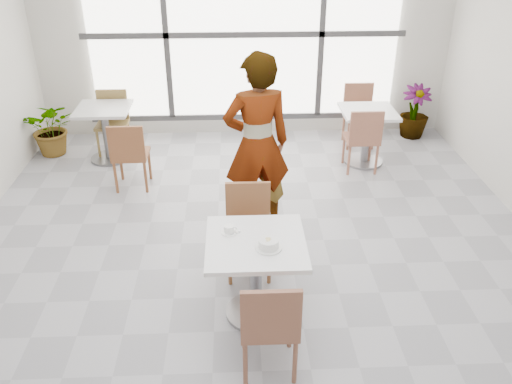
{
  "coord_description": "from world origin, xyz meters",
  "views": [
    {
      "loc": [
        -0.17,
        -4.16,
        3.12
      ],
      "look_at": [
        0.0,
        -0.3,
        1.0
      ],
      "focal_mm": 36.95,
      "sensor_mm": 36.0,
      "label": 1
    }
  ],
  "objects_px": {
    "chair_near": "(270,322)",
    "plant_right": "(414,112)",
    "bg_chair_left_far": "(113,118)",
    "chair_far": "(248,223)",
    "bg_chair_right_far": "(359,110)",
    "bg_chair_right_near": "(363,136)",
    "person": "(257,144)",
    "coffee_cup": "(229,230)",
    "bg_chair_left_near": "(129,152)",
    "oatmeal_bowl": "(269,244)",
    "bg_table_right": "(367,129)",
    "main_table": "(256,264)",
    "plant_left": "(52,128)",
    "bg_table_left": "(105,126)"
  },
  "relations": [
    {
      "from": "chair_near",
      "to": "plant_right",
      "type": "height_order",
      "value": "chair_near"
    },
    {
      "from": "bg_chair_left_far",
      "to": "chair_far",
      "type": "bearing_deg",
      "value": -57.59
    },
    {
      "from": "chair_near",
      "to": "bg_chair_right_far",
      "type": "distance_m",
      "value": 4.61
    },
    {
      "from": "bg_chair_right_near",
      "to": "plant_right",
      "type": "bearing_deg",
      "value": -132.08
    },
    {
      "from": "bg_chair_right_near",
      "to": "bg_chair_left_far",
      "type": "bearing_deg",
      "value": -13.7
    },
    {
      "from": "person",
      "to": "bg_chair_right_near",
      "type": "relative_size",
      "value": 2.2
    },
    {
      "from": "coffee_cup",
      "to": "bg_chair_left_near",
      "type": "distance_m",
      "value": 2.54
    },
    {
      "from": "chair_far",
      "to": "oatmeal_bowl",
      "type": "distance_m",
      "value": 0.84
    },
    {
      "from": "person",
      "to": "bg_table_right",
      "type": "distance_m",
      "value": 2.21
    },
    {
      "from": "main_table",
      "to": "coffee_cup",
      "type": "distance_m",
      "value": 0.36
    },
    {
      "from": "oatmeal_bowl",
      "to": "plant_right",
      "type": "distance_m",
      "value": 4.68
    },
    {
      "from": "coffee_cup",
      "to": "bg_chair_left_far",
      "type": "height_order",
      "value": "bg_chair_left_far"
    },
    {
      "from": "bg_chair_right_near",
      "to": "plant_right",
      "type": "relative_size",
      "value": 1.1
    },
    {
      "from": "oatmeal_bowl",
      "to": "plant_left",
      "type": "relative_size",
      "value": 0.27
    },
    {
      "from": "coffee_cup",
      "to": "bg_chair_right_near",
      "type": "bearing_deg",
      "value": 56.38
    },
    {
      "from": "coffee_cup",
      "to": "bg_table_left",
      "type": "xyz_separation_m",
      "value": [
        -1.68,
        3.1,
        -0.29
      ]
    },
    {
      "from": "bg_chair_right_far",
      "to": "bg_table_left",
      "type": "bearing_deg",
      "value": -173.04
    },
    {
      "from": "bg_table_left",
      "to": "chair_far",
      "type": "bearing_deg",
      "value": -54.15
    },
    {
      "from": "oatmeal_bowl",
      "to": "bg_table_right",
      "type": "relative_size",
      "value": 0.28
    },
    {
      "from": "oatmeal_bowl",
      "to": "bg_chair_right_near",
      "type": "relative_size",
      "value": 0.24
    },
    {
      "from": "main_table",
      "to": "bg_chair_left_near",
      "type": "height_order",
      "value": "bg_chair_left_near"
    },
    {
      "from": "bg_chair_left_far",
      "to": "bg_table_left",
      "type": "bearing_deg",
      "value": -98.44
    },
    {
      "from": "oatmeal_bowl",
      "to": "coffee_cup",
      "type": "bearing_deg",
      "value": 142.58
    },
    {
      "from": "bg_chair_left_near",
      "to": "bg_chair_right_far",
      "type": "height_order",
      "value": "same"
    },
    {
      "from": "bg_chair_right_near",
      "to": "plant_right",
      "type": "distance_m",
      "value": 1.56
    },
    {
      "from": "chair_near",
      "to": "chair_far",
      "type": "relative_size",
      "value": 1.0
    },
    {
      "from": "chair_near",
      "to": "coffee_cup",
      "type": "height_order",
      "value": "chair_near"
    },
    {
      "from": "bg_chair_left_far",
      "to": "bg_chair_right_far",
      "type": "xyz_separation_m",
      "value": [
        3.5,
        0.15,
        0.0
      ]
    },
    {
      "from": "coffee_cup",
      "to": "bg_chair_left_near",
      "type": "xyz_separation_m",
      "value": [
        -1.21,
        2.21,
        -0.28
      ]
    },
    {
      "from": "person",
      "to": "bg_chair_right_near",
      "type": "distance_m",
      "value": 1.95
    },
    {
      "from": "person",
      "to": "bg_chair_left_near",
      "type": "bearing_deg",
      "value": -42.65
    },
    {
      "from": "chair_far",
      "to": "coffee_cup",
      "type": "height_order",
      "value": "chair_far"
    },
    {
      "from": "person",
      "to": "bg_chair_left_far",
      "type": "bearing_deg",
      "value": -59.01
    },
    {
      "from": "coffee_cup",
      "to": "person",
      "type": "distance_m",
      "value": 1.36
    },
    {
      "from": "chair_far",
      "to": "bg_table_right",
      "type": "relative_size",
      "value": 1.16
    },
    {
      "from": "chair_near",
      "to": "bg_chair_left_far",
      "type": "height_order",
      "value": "same"
    },
    {
      "from": "bg_chair_left_near",
      "to": "chair_far",
      "type": "bearing_deg",
      "value": 129.64
    },
    {
      "from": "bg_table_right",
      "to": "plant_left",
      "type": "xyz_separation_m",
      "value": [
        -4.29,
        0.49,
        -0.1
      ]
    },
    {
      "from": "chair_near",
      "to": "person",
      "type": "xyz_separation_m",
      "value": [
        0.01,
        2.12,
        0.46
      ]
    },
    {
      "from": "main_table",
      "to": "person",
      "type": "distance_m",
      "value": 1.52
    },
    {
      "from": "person",
      "to": "bg_chair_left_far",
      "type": "distance_m",
      "value": 2.86
    },
    {
      "from": "chair_near",
      "to": "plant_left",
      "type": "xyz_separation_m",
      "value": [
        -2.75,
        4.13,
        -0.11
      ]
    },
    {
      "from": "chair_near",
      "to": "plant_right",
      "type": "distance_m",
      "value": 5.16
    },
    {
      "from": "plant_left",
      "to": "coffee_cup",
      "type": "bearing_deg",
      "value": -53.44
    },
    {
      "from": "bg_chair_right_far",
      "to": "plant_right",
      "type": "bearing_deg",
      "value": 12.31
    },
    {
      "from": "person",
      "to": "plant_left",
      "type": "bearing_deg",
      "value": -48.0
    },
    {
      "from": "bg_chair_right_far",
      "to": "coffee_cup",
      "type": "bearing_deg",
      "value": -117.78
    },
    {
      "from": "main_table",
      "to": "bg_table_left",
      "type": "relative_size",
      "value": 1.07
    },
    {
      "from": "bg_table_left",
      "to": "bg_chair_right_near",
      "type": "bearing_deg",
      "value": -8.88
    },
    {
      "from": "person",
      "to": "bg_table_left",
      "type": "distance_m",
      "value": 2.69
    }
  ]
}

